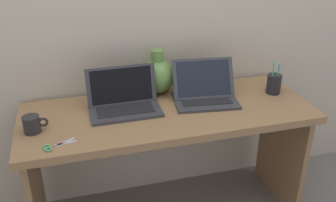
{
  "coord_description": "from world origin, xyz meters",
  "views": [
    {
      "loc": [
        -0.46,
        -1.69,
        1.63
      ],
      "look_at": [
        0.0,
        0.0,
        0.76
      ],
      "focal_mm": 41.03,
      "sensor_mm": 36.0,
      "label": 1
    }
  ],
  "objects_px": {
    "coffee_mug": "(32,124)",
    "pen_cup": "(274,84)",
    "laptop_right": "(204,90)",
    "green_vase": "(157,75)",
    "scissors": "(54,146)",
    "laptop_left": "(124,99)"
  },
  "relations": [
    {
      "from": "pen_cup",
      "to": "scissors",
      "type": "xyz_separation_m",
      "value": [
        -1.2,
        -0.24,
        -0.05
      ]
    },
    {
      "from": "laptop_right",
      "to": "coffee_mug",
      "type": "relative_size",
      "value": 3.11
    },
    {
      "from": "laptop_left",
      "to": "laptop_right",
      "type": "height_order",
      "value": "laptop_left"
    },
    {
      "from": "green_vase",
      "to": "pen_cup",
      "type": "distance_m",
      "value": 0.65
    },
    {
      "from": "laptop_left",
      "to": "laptop_right",
      "type": "relative_size",
      "value": 1.01
    },
    {
      "from": "laptop_right",
      "to": "pen_cup",
      "type": "distance_m",
      "value": 0.4
    },
    {
      "from": "green_vase",
      "to": "scissors",
      "type": "relative_size",
      "value": 1.7
    },
    {
      "from": "coffee_mug",
      "to": "pen_cup",
      "type": "xyz_separation_m",
      "value": [
        1.29,
        0.09,
        0.02
      ]
    },
    {
      "from": "green_vase",
      "to": "scissors",
      "type": "distance_m",
      "value": 0.72
    },
    {
      "from": "laptop_right",
      "to": "coffee_mug",
      "type": "xyz_separation_m",
      "value": [
        -0.88,
        -0.11,
        -0.01
      ]
    },
    {
      "from": "green_vase",
      "to": "pen_cup",
      "type": "xyz_separation_m",
      "value": [
        0.62,
        -0.18,
        -0.05
      ]
    },
    {
      "from": "laptop_right",
      "to": "green_vase",
      "type": "height_order",
      "value": "green_vase"
    },
    {
      "from": "laptop_left",
      "to": "laptop_right",
      "type": "distance_m",
      "value": 0.44
    },
    {
      "from": "scissors",
      "to": "green_vase",
      "type": "bearing_deg",
      "value": 36.73
    },
    {
      "from": "green_vase",
      "to": "pen_cup",
      "type": "relative_size",
      "value": 1.3
    },
    {
      "from": "pen_cup",
      "to": "green_vase",
      "type": "bearing_deg",
      "value": 163.6
    },
    {
      "from": "laptop_left",
      "to": "pen_cup",
      "type": "height_order",
      "value": "laptop_left"
    },
    {
      "from": "laptop_left",
      "to": "laptop_right",
      "type": "xyz_separation_m",
      "value": [
        0.44,
        -0.01,
        -0.0
      ]
    },
    {
      "from": "scissors",
      "to": "laptop_left",
      "type": "bearing_deg",
      "value": 37.61
    },
    {
      "from": "coffee_mug",
      "to": "laptop_right",
      "type": "bearing_deg",
      "value": 7.01
    },
    {
      "from": "laptop_left",
      "to": "scissors",
      "type": "xyz_separation_m",
      "value": [
        -0.35,
        -0.27,
        -0.05
      ]
    },
    {
      "from": "coffee_mug",
      "to": "scissors",
      "type": "distance_m",
      "value": 0.18
    }
  ]
}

